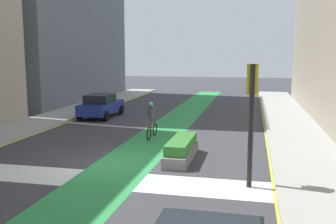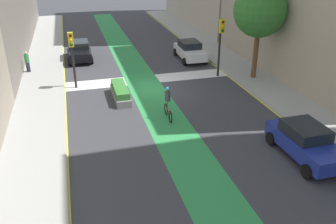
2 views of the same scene
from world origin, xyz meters
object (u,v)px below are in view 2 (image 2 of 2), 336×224
car_blue_left_far (306,141)px  traffic_signal_near_right (72,50)px  median_planter (120,93)px  car_white_left_near (190,50)px  pedestrian_sidewalk_right_a (27,62)px  traffic_signal_near_left (221,37)px  street_tree_near (260,11)px  cyclist_in_lane (168,102)px  car_black_right_near (79,50)px

car_blue_left_far → traffic_signal_near_right: bearing=-50.0°
median_planter → car_white_left_near: bearing=-135.4°
traffic_signal_near_right → pedestrian_sidewalk_right_a: (3.38, -4.15, -1.79)m
traffic_signal_near_left → street_tree_near: size_ratio=0.64×
street_tree_near → traffic_signal_near_right: bearing=-6.9°
traffic_signal_near_right → street_tree_near: (-12.70, 1.54, 2.18)m
cyclist_in_lane → median_planter: bearing=-58.3°
traffic_signal_near_left → car_black_right_near: bearing=-36.4°
traffic_signal_near_right → car_black_right_near: size_ratio=0.92×
traffic_signal_near_right → street_tree_near: 12.98m
car_blue_left_far → car_white_left_near: bearing=-89.4°
car_black_right_near → car_blue_left_far: bearing=116.5°
car_blue_left_far → cyclist_in_lane: (5.04, -5.67, 0.17)m
traffic_signal_near_left → car_white_left_near: 5.28m
car_blue_left_far → cyclist_in_lane: 7.59m
traffic_signal_near_right → car_white_left_near: size_ratio=0.92×
traffic_signal_near_right → traffic_signal_near_left: traffic_signal_near_left is taller
traffic_signal_near_right → car_white_left_near: 10.87m
traffic_signal_near_right → cyclist_in_lane: size_ratio=2.10×
car_white_left_near → cyclist_in_lane: (4.88, 10.51, 0.17)m
traffic_signal_near_right → median_planter: (-2.69, 2.60, -2.34)m
traffic_signal_near_left → pedestrian_sidewalk_right_a: traffic_signal_near_left is taller
traffic_signal_near_left → street_tree_near: bearing=153.1°
car_black_right_near → median_planter: size_ratio=1.27×
car_blue_left_far → median_planter: (7.22, -9.21, -0.40)m
traffic_signal_near_left → pedestrian_sidewalk_right_a: size_ratio=2.70×
traffic_signal_near_right → pedestrian_sidewalk_right_a: 5.65m
car_black_right_near → cyclist_in_lane: 13.68m
car_black_right_near → pedestrian_sidewalk_right_a: (3.99, 2.71, 0.15)m
traffic_signal_near_left → car_blue_left_far: (0.51, 11.42, -2.19)m
car_blue_left_far → street_tree_near: bearing=-105.2°
traffic_signal_near_left → car_white_left_near: bearing=-82.0°
car_white_left_near → pedestrian_sidewalk_right_a: pedestrian_sidewalk_right_a is taller
car_white_left_near → car_blue_left_far: (-0.16, 16.18, 0.00)m
car_blue_left_far → pedestrian_sidewalk_right_a: bearing=-50.2°
traffic_signal_near_right → car_blue_left_far: (-9.92, 11.81, -1.94)m
traffic_signal_near_left → cyclist_in_lane: 8.25m
traffic_signal_near_right → car_blue_left_far: bearing=130.0°
car_white_left_near → median_planter: bearing=44.6°
traffic_signal_near_right → street_tree_near: bearing=173.1°
car_black_right_near → median_planter: 9.70m
traffic_signal_near_right → cyclist_in_lane: 8.04m
traffic_signal_near_left → car_black_right_near: size_ratio=1.01×
car_black_right_near → pedestrian_sidewalk_right_a: bearing=34.1°
car_blue_left_far → car_black_right_near: bearing=-63.5°
traffic_signal_near_left → car_blue_left_far: size_ratio=1.01×
car_black_right_near → cyclist_in_lane: cyclist_in_lane is taller
traffic_signal_near_left → median_planter: (7.73, 2.22, -2.59)m
car_white_left_near → street_tree_near: bearing=116.5°
car_white_left_near → median_planter: 9.93m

